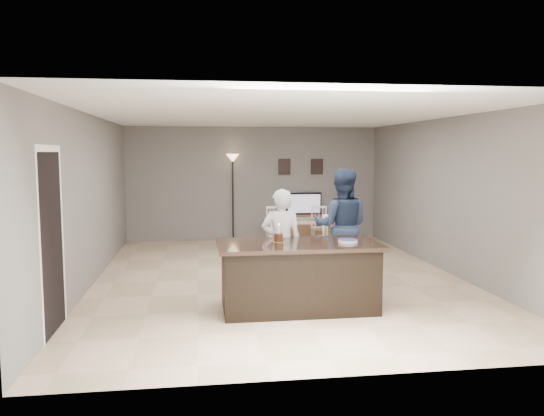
{
  "coord_description": "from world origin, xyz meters",
  "views": [
    {
      "loc": [
        -1.3,
        -8.63,
        2.09
      ],
      "look_at": [
        -0.15,
        -0.3,
        1.21
      ],
      "focal_mm": 35.0,
      "sensor_mm": 36.0,
      "label": 1
    }
  ],
  "objects": [
    {
      "name": "tv_screen_glow",
      "position": [
        1.2,
        3.76,
        0.87
      ],
      "size": [
        0.78,
        0.0,
        0.78
      ],
      "primitive_type": "plane",
      "rotation": [
        1.57,
        0.0,
        3.14
      ],
      "color": "#CC6216",
      "rests_on": "tv_console"
    },
    {
      "name": "floor_lamp",
      "position": [
        -0.5,
        3.79,
        1.6
      ],
      "size": [
        0.31,
        0.31,
        2.06
      ],
      "color": "black",
      "rests_on": "floor"
    },
    {
      "name": "picture_frames",
      "position": [
        1.15,
        3.98,
        1.75
      ],
      "size": [
        1.1,
        0.02,
        0.38
      ],
      "color": "black",
      "rests_on": "room_shell"
    },
    {
      "name": "birthday_cake",
      "position": [
        -0.25,
        -1.7,
        0.96
      ],
      "size": [
        0.16,
        0.16,
        0.25
      ],
      "color": "gold",
      "rests_on": "kitchen_island"
    },
    {
      "name": "woman",
      "position": [
        -0.14,
        -1.25,
        0.79
      ],
      "size": [
        0.64,
        0.48,
        1.58
      ],
      "primitive_type": "imported",
      "rotation": [
        0.0,
        0.0,
        2.95
      ],
      "color": "silver",
      "rests_on": "floor"
    },
    {
      "name": "doorway",
      "position": [
        -2.99,
        -2.3,
        1.26
      ],
      "size": [
        0.0,
        2.1,
        2.65
      ],
      "color": "black",
      "rests_on": "floor"
    },
    {
      "name": "room_shell",
      "position": [
        0.0,
        0.0,
        1.68
      ],
      "size": [
        8.0,
        8.0,
        8.0
      ],
      "color": "slate",
      "rests_on": "floor"
    },
    {
      "name": "man",
      "position": [
        0.95,
        -0.49,
        0.92
      ],
      "size": [
        1.05,
        0.91,
        1.84
      ],
      "primitive_type": "imported",
      "rotation": [
        0.0,
        0.0,
        2.88
      ],
      "color": "#1B263B",
      "rests_on": "floor"
    },
    {
      "name": "television",
      "position": [
        1.2,
        3.84,
        0.86
      ],
      "size": [
        0.91,
        0.12,
        0.53
      ],
      "primitive_type": "imported",
      "rotation": [
        0.0,
        0.0,
        3.14
      ],
      "color": "black",
      "rests_on": "tv_console"
    },
    {
      "name": "kitchen_island",
      "position": [
        0.0,
        -1.8,
        0.45
      ],
      "size": [
        2.15,
        1.1,
        0.9
      ],
      "color": "black",
      "rests_on": "floor"
    },
    {
      "name": "floor",
      "position": [
        0.0,
        0.0,
        0.0
      ],
      "size": [
        8.0,
        8.0,
        0.0
      ],
      "primitive_type": "plane",
      "color": "tan",
      "rests_on": "ground"
    },
    {
      "name": "plate_stack",
      "position": [
        0.66,
        -1.87,
        0.92
      ],
      "size": [
        0.27,
        0.27,
        0.04
      ],
      "color": "white",
      "rests_on": "kitchen_island"
    },
    {
      "name": "dining_table",
      "position": [
        0.8,
        2.15,
        0.57
      ],
      "size": [
        1.53,
        1.76,
        0.9
      ],
      "rotation": [
        0.0,
        0.0,
        -0.07
      ],
      "color": "#9F8156",
      "rests_on": "floor"
    },
    {
      "name": "tv_console",
      "position": [
        1.2,
        3.77,
        0.3
      ],
      "size": [
        1.2,
        0.4,
        0.6
      ],
      "primitive_type": "cube",
      "color": "brown",
      "rests_on": "floor"
    }
  ]
}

